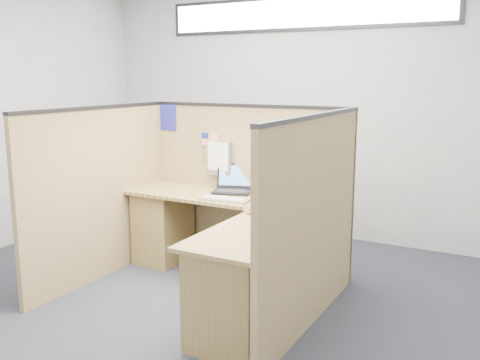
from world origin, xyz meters
The scene contains 14 objects.
floor centered at (0.00, 0.00, 0.00)m, with size 5.00×5.00×0.00m, color #21252F.
wall_back centered at (0.00, 2.25, 1.40)m, with size 5.00×5.00×0.00m, color #A6A8AB.
clerestory_window centered at (0.00, 2.23, 2.45)m, with size 3.30×0.04×0.38m.
cubicle_partitions centered at (0.00, 0.43, 0.77)m, with size 2.06×1.83×1.53m.
l_desk centered at (0.18, 0.29, 0.39)m, with size 1.95×1.75×0.73m.
laptop centered at (-0.06, 0.87, 0.79)m, with size 0.40×0.42×0.25m.
keyboard centered at (0.05, 0.49, 0.74)m, with size 0.44×0.18×0.03m.
mouse centered at (0.43, 0.49, 0.75)m, with size 0.10×0.06×0.04m, color silver.
hand_forearm centered at (0.44, 0.36, 0.77)m, with size 0.10×0.36×0.08m.
blue_poster centered at (-0.88, 0.97, 1.38)m, with size 0.19×0.00×0.25m, color navy.
american_flag centered at (-0.40, 0.96, 1.18)m, with size 0.19×0.01×0.33m.
file_holder centered at (-0.27, 0.94, 1.02)m, with size 0.25×0.05×0.32m.
paper_left centered at (0.34, 0.97, 1.14)m, with size 0.20×0.00×0.26m, color white.
paper_right centered at (0.69, 0.97, 1.08)m, with size 0.25×0.00×0.31m, color white.
Camera 1 is at (2.31, -3.35, 1.78)m, focal length 40.00 mm.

